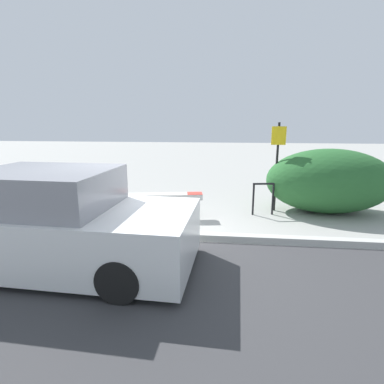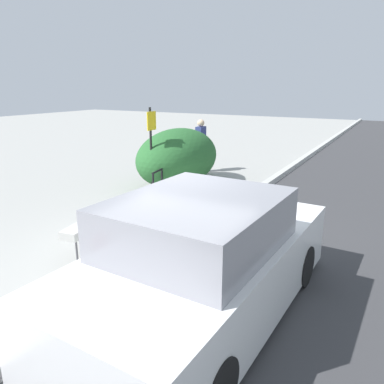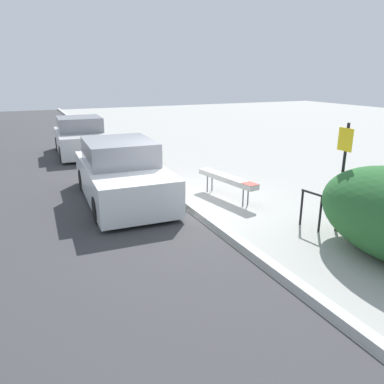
{
  "view_description": "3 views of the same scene",
  "coord_description": "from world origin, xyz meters",
  "views": [
    {
      "loc": [
        1.55,
        -5.63,
        2.29
      ],
      "look_at": [
        0.82,
        0.73,
        0.8
      ],
      "focal_mm": 28.0,
      "sensor_mm": 36.0,
      "label": 1
    },
    {
      "loc": [
        -4.87,
        -3.27,
        2.82
      ],
      "look_at": [
        0.66,
        -0.16,
        1.01
      ],
      "focal_mm": 35.0,
      "sensor_mm": 36.0,
      "label": 2
    },
    {
      "loc": [
        8.29,
        -3.65,
        3.21
      ],
      "look_at": [
        0.84,
        -0.21,
        0.62
      ],
      "focal_mm": 35.0,
      "sensor_mm": 36.0,
      "label": 3
    }
  ],
  "objects": [
    {
      "name": "curb",
      "position": [
        0.0,
        0.0,
        0.07
      ],
      "size": [
        60.0,
        0.2,
        0.13
      ],
      "color": "#B7B7B2",
      "rests_on": "ground_plane"
    },
    {
      "name": "parked_car_near",
      "position": [
        -1.14,
        -1.34,
        0.7
      ],
      "size": [
        4.41,
        2.05,
        1.58
      ],
      "rotation": [
        0.0,
        0.0,
        -0.04
      ],
      "color": "black",
      "rests_on": "ground_plane"
    },
    {
      "name": "shrub_hedge",
      "position": [
        4.18,
        2.28,
        0.83
      ],
      "size": [
        3.15,
        1.9,
        1.65
      ],
      "color": "#28602D",
      "rests_on": "ground_plane"
    },
    {
      "name": "fire_hydrant",
      "position": [
        -3.33,
        0.43,
        0.41
      ],
      "size": [
        0.36,
        0.22,
        0.77
      ],
      "color": "red",
      "rests_on": "ground_plane"
    },
    {
      "name": "ground_plane",
      "position": [
        0.0,
        0.0,
        0.0
      ],
      "size": [
        60.0,
        60.0,
        0.0
      ],
      "primitive_type": "plane",
      "color": "#9E9E99"
    },
    {
      "name": "sign_post",
      "position": [
        2.85,
        2.26,
        1.38
      ],
      "size": [
        0.36,
        0.08,
        2.3
      ],
      "color": "black",
      "rests_on": "ground_plane"
    },
    {
      "name": "bench",
      "position": [
        -0.07,
        1.25,
        0.54
      ],
      "size": [
        2.18,
        0.66,
        0.62
      ],
      "rotation": [
        0.0,
        0.0,
        0.17
      ],
      "color": "#515156",
      "rests_on": "ground_plane"
    },
    {
      "name": "bike_rack",
      "position": [
        2.5,
        1.84,
        0.5
      ],
      "size": [
        0.55,
        0.14,
        0.83
      ],
      "rotation": [
        0.0,
        0.0,
        0.16
      ],
      "color": "black",
      "rests_on": "ground_plane"
    }
  ]
}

